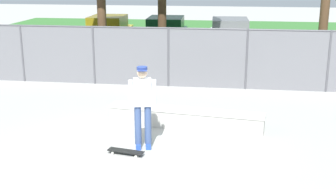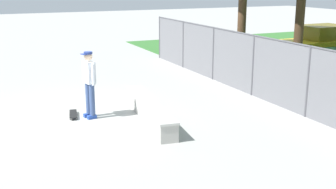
{
  "view_description": "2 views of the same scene",
  "coord_description": "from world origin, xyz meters",
  "px_view_note": "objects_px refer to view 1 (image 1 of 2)",
  "views": [
    {
      "loc": [
        2.03,
        -8.84,
        3.83
      ],
      "look_at": [
        0.61,
        1.32,
        0.96
      ],
      "focal_mm": 47.9,
      "sensor_mm": 36.0,
      "label": 1
    },
    {
      "loc": [
        11.54,
        -2.48,
        3.71
      ],
      "look_at": [
        1.57,
        2.0,
        0.81
      ],
      "focal_mm": 46.51,
      "sensor_mm": 36.0,
      "label": 2
    }
  ],
  "objects_px": {
    "car_yellow": "(108,33)",
    "car_silver": "(230,37)",
    "skateboarder": "(143,103)",
    "skateboard": "(126,151)",
    "car_green": "(166,35)",
    "concrete_ledge": "(185,118)"
  },
  "relations": [
    {
      "from": "skateboard",
      "to": "car_green",
      "type": "height_order",
      "value": "car_green"
    },
    {
      "from": "skateboarder",
      "to": "skateboard",
      "type": "relative_size",
      "value": 2.23
    },
    {
      "from": "car_yellow",
      "to": "car_silver",
      "type": "distance_m",
      "value": 5.89
    },
    {
      "from": "concrete_ledge",
      "to": "skateboard",
      "type": "xyz_separation_m",
      "value": [
        -1.09,
        -1.85,
        -0.18
      ]
    },
    {
      "from": "skateboarder",
      "to": "car_silver",
      "type": "bearing_deg",
      "value": 81.17
    },
    {
      "from": "car_green",
      "to": "car_yellow",
      "type": "bearing_deg",
      "value": 176.31
    },
    {
      "from": "car_yellow",
      "to": "car_silver",
      "type": "height_order",
      "value": "same"
    },
    {
      "from": "skateboarder",
      "to": "skateboard",
      "type": "bearing_deg",
      "value": -124.84
    },
    {
      "from": "skateboard",
      "to": "car_yellow",
      "type": "height_order",
      "value": "car_yellow"
    },
    {
      "from": "car_silver",
      "to": "skateboarder",
      "type": "bearing_deg",
      "value": -98.83
    },
    {
      "from": "skateboard",
      "to": "car_silver",
      "type": "bearing_deg",
      "value": 80.09
    },
    {
      "from": "skateboarder",
      "to": "car_silver",
      "type": "distance_m",
      "value": 11.66
    },
    {
      "from": "car_yellow",
      "to": "car_green",
      "type": "relative_size",
      "value": 1.0
    },
    {
      "from": "skateboarder",
      "to": "car_silver",
      "type": "xyz_separation_m",
      "value": [
        1.79,
        11.52,
        -0.19
      ]
    },
    {
      "from": "skateboard",
      "to": "car_yellow",
      "type": "distance_m",
      "value": 12.98
    },
    {
      "from": "car_green",
      "to": "car_silver",
      "type": "height_order",
      "value": "same"
    },
    {
      "from": "concrete_ledge",
      "to": "car_silver",
      "type": "bearing_deg",
      "value": 84.36
    },
    {
      "from": "car_yellow",
      "to": "skateboarder",
      "type": "bearing_deg",
      "value": -71.16
    },
    {
      "from": "concrete_ledge",
      "to": "car_green",
      "type": "height_order",
      "value": "car_green"
    },
    {
      "from": "car_silver",
      "to": "car_yellow",
      "type": "bearing_deg",
      "value": 175.72
    },
    {
      "from": "concrete_ledge",
      "to": "skateboard",
      "type": "relative_size",
      "value": 4.77
    },
    {
      "from": "skateboarder",
      "to": "car_yellow",
      "type": "distance_m",
      "value": 12.64
    }
  ]
}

